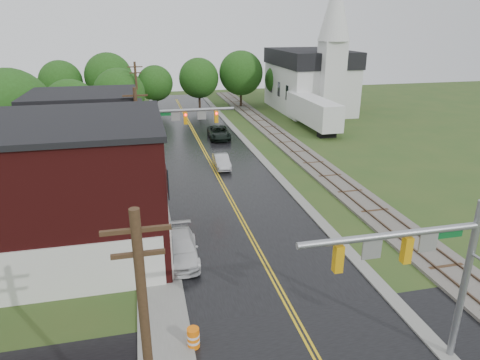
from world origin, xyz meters
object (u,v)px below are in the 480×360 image
object	(u,v)px
church	(312,74)
semi_trailer	(313,111)
traffic_signal_near	(422,260)
pickup_white	(180,248)
tree_left_e	(121,95)
tree_left_c	(73,108)
sedan_silver	(222,161)
utility_pole_a	(147,346)
utility_pole_b	(139,145)
brick_building	(41,191)
construction_barrel	(193,338)
suv_dark	(219,133)
traffic_signal_far	(177,125)
utility_pole_c	(137,98)
tree_left_b	(12,113)

from	to	relation	value
church	semi_trailer	bearing A→B (deg)	-110.89
traffic_signal_near	pickup_white	size ratio (longest dim) A/B	1.48
tree_left_e	tree_left_c	bearing A→B (deg)	-129.81
sedan_silver	semi_trailer	xyz separation A→B (m)	(14.96, 13.65, 1.75)
traffic_signal_near	pickup_white	bearing A→B (deg)	127.99
utility_pole_a	utility_pole_b	world-z (taller)	same
brick_building	construction_barrel	world-z (taller)	brick_building
tree_left_c	pickup_white	size ratio (longest dim) A/B	1.54
brick_building	utility_pole_b	world-z (taller)	utility_pole_b
pickup_white	suv_dark	bearing A→B (deg)	76.33
brick_building	pickup_white	xyz separation A→B (m)	(7.68, -2.41, -3.43)
utility_pole_a	suv_dark	xyz separation A→B (m)	(9.36, 40.04, -3.98)
semi_trailer	construction_barrel	distance (m)	43.03
traffic_signal_far	utility_pole_c	bearing A→B (deg)	101.09
utility_pole_b	utility_pole_c	bearing A→B (deg)	90.00
traffic_signal_far	utility_pole_c	xyz separation A→B (m)	(-3.33, 17.00, -0.25)
church	utility_pole_b	world-z (taller)	church
utility_pole_c	tree_left_b	size ratio (longest dim) A/B	0.93
tree_left_c	suv_dark	size ratio (longest dim) A/B	1.43
tree_left_c	sedan_silver	bearing A→B (deg)	-36.71
traffic_signal_far	suv_dark	xyz separation A→B (m)	(6.03, 13.05, -4.23)
utility_pole_c	traffic_signal_near	bearing A→B (deg)	-76.26
pickup_white	church	bearing A→B (deg)	60.25
utility_pole_b	construction_barrel	distance (m)	17.63
church	suv_dark	bearing A→B (deg)	-141.87
sedan_silver	construction_barrel	bearing A→B (deg)	-102.09
utility_pole_b	suv_dark	size ratio (longest dim) A/B	1.68
utility_pole_c	tree_left_b	world-z (taller)	tree_left_b
tree_left_b	tree_left_e	xyz separation A→B (m)	(9.00, 14.00, -0.90)
suv_dark	brick_building	bearing A→B (deg)	-118.04
brick_building	tree_left_c	distance (m)	24.94
traffic_signal_near	semi_trailer	world-z (taller)	traffic_signal_near
church	traffic_signal_near	size ratio (longest dim) A/B	2.72
tree_left_b	tree_left_c	distance (m)	9.03
utility_pole_b	tree_left_b	xyz separation A→B (m)	(-11.05, 9.90, 1.00)
utility_pole_c	sedan_silver	bearing A→B (deg)	-63.17
utility_pole_b	church	bearing A→B (deg)	49.82
suv_dark	semi_trailer	size ratio (longest dim) A/B	0.41
traffic_signal_far	construction_barrel	distance (m)	22.52
utility_pole_b	tree_left_c	world-z (taller)	utility_pole_b
utility_pole_c	church	bearing A→B (deg)	19.97
utility_pole_c	pickup_white	world-z (taller)	utility_pole_c
utility_pole_b	pickup_white	size ratio (longest dim) A/B	1.82
utility_pole_b	sedan_silver	size ratio (longest dim) A/B	2.31
tree_left_b	construction_barrel	distance (m)	30.28
semi_trailer	construction_barrel	size ratio (longest dim) A/B	13.49
tree_left_b	pickup_white	xyz separation A→B (m)	(13.05, -19.30, -5.00)
utility_pole_a	construction_barrel	xyz separation A→B (m)	(1.80, 4.99, -4.24)
tree_left_c	construction_barrel	world-z (taller)	tree_left_c
tree_left_c	traffic_signal_far	bearing A→B (deg)	-51.18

